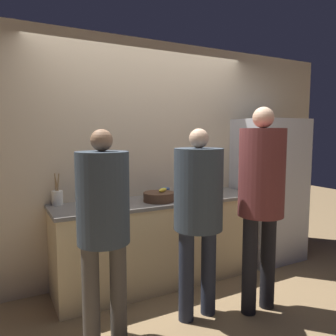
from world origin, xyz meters
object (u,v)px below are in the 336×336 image
object	(u,v)px
person_right	(261,188)
utensil_crock	(57,197)
person_left	(103,215)
bottle_red	(125,196)
person_center	(198,203)
cup_blue	(166,192)
fruit_bowl	(159,197)
refrigerator	(268,190)

from	to	relation	value
person_right	utensil_crock	xyz separation A→B (m)	(-1.52, 1.14, -0.14)
person_left	person_right	size ratio (longest dim) A/B	0.89
person_right	bottle_red	xyz separation A→B (m)	(-0.93, 0.88, -0.14)
person_left	person_right	bearing A→B (deg)	-8.99
person_center	cup_blue	bearing A→B (deg)	80.64
cup_blue	person_center	bearing A→B (deg)	-99.36
fruit_bowl	utensil_crock	distance (m)	0.99
refrigerator	person_left	xyz separation A→B (m)	(-2.34, -0.69, 0.11)
person_center	fruit_bowl	distance (m)	0.68
fruit_bowl	bottle_red	distance (m)	0.35
bottle_red	person_left	bearing A→B (deg)	-122.14
fruit_bowl	utensil_crock	size ratio (longest dim) A/B	1.02
person_right	fruit_bowl	bearing A→B (deg)	124.59
refrigerator	fruit_bowl	world-z (taller)	refrigerator
person_center	fruit_bowl	bearing A→B (deg)	93.02
person_left	person_center	bearing A→B (deg)	-3.36
fruit_bowl	bottle_red	size ratio (longest dim) A/B	1.60
cup_blue	person_right	bearing A→B (deg)	-68.77
fruit_bowl	cup_blue	bearing A→B (deg)	47.15
refrigerator	person_left	world-z (taller)	refrigerator
cup_blue	fruit_bowl	bearing A→B (deg)	-132.85
refrigerator	cup_blue	world-z (taller)	refrigerator
refrigerator	fruit_bowl	bearing A→B (deg)	-177.71
refrigerator	utensil_crock	distance (m)	2.53
cup_blue	utensil_crock	bearing A→B (deg)	174.53
person_right	cup_blue	xyz separation A→B (m)	(-0.40, 1.03, -0.17)
person_center	utensil_crock	distance (m)	1.38
fruit_bowl	cup_blue	size ratio (longest dim) A/B	3.32
bottle_red	person_center	bearing A→B (deg)	-61.66
person_right	bottle_red	bearing A→B (deg)	136.49
person_center	utensil_crock	xyz separation A→B (m)	(-0.98, 0.97, -0.03)
bottle_red	cup_blue	distance (m)	0.55
person_right	cup_blue	distance (m)	1.12
person_center	person_right	size ratio (longest dim) A/B	0.90
bottle_red	utensil_crock	bearing A→B (deg)	156.68
person_left	person_right	distance (m)	1.37
person_left	bottle_red	xyz separation A→B (m)	(0.42, 0.67, -0.01)
person_center	person_right	xyz separation A→B (m)	(0.54, -0.17, 0.11)
person_right	fruit_bowl	world-z (taller)	person_right
person_left	cup_blue	world-z (taller)	person_left
refrigerator	cup_blue	distance (m)	1.40
fruit_bowl	bottle_red	xyz separation A→B (m)	(-0.35, 0.04, 0.03)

